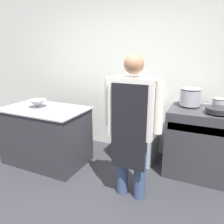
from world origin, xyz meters
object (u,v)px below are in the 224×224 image
object	(u,v)px
stove	(200,142)
person_cook	(132,121)
mixing_bowl	(38,103)
sauce_pot	(219,103)
fridge_unit	(137,133)
stock_pot	(190,96)
saute_pan	(219,110)

from	to	relation	value
stove	person_cook	distance (m)	1.21
mixing_bowl	sauce_pot	distance (m)	2.58
mixing_bowl	stove	bearing A→B (deg)	14.87
person_cook	sauce_pot	size ratio (longest dim) A/B	9.90
fridge_unit	stock_pot	size ratio (longest dim) A/B	3.02
fridge_unit	saute_pan	distance (m)	1.26
stove	fridge_unit	bearing A→B (deg)	175.50
stove	person_cook	world-z (taller)	person_cook
mixing_bowl	saute_pan	size ratio (longest dim) A/B	0.87
fridge_unit	sauce_pot	world-z (taller)	sauce_pot
stove	saute_pan	size ratio (longest dim) A/B	3.08
stock_pot	fridge_unit	bearing A→B (deg)	-176.65
stove	sauce_pot	size ratio (longest dim) A/B	5.66
stove	saute_pan	distance (m)	0.56
stock_pot	sauce_pot	bearing A→B (deg)	0.00
fridge_unit	sauce_pot	size ratio (longest dim) A/B	4.98
stock_pot	sauce_pot	distance (m)	0.37
saute_pan	person_cook	bearing A→B (deg)	-138.76
fridge_unit	stock_pot	distance (m)	0.99
fridge_unit	sauce_pot	distance (m)	1.26
fridge_unit	stock_pot	world-z (taller)	stock_pot
mixing_bowl	sauce_pot	bearing A→B (deg)	16.39
person_cook	saute_pan	distance (m)	1.15
sauce_pot	stock_pot	bearing A→B (deg)	-180.00
fridge_unit	saute_pan	world-z (taller)	saute_pan
person_cook	stove	bearing A→B (deg)	51.61
fridge_unit	person_cook	xyz separation A→B (m)	(0.24, -0.94, 0.53)
fridge_unit	mixing_bowl	distance (m)	1.61
sauce_pot	mixing_bowl	bearing A→B (deg)	-163.61
fridge_unit	sauce_pot	bearing A→B (deg)	2.24
stove	mixing_bowl	bearing A→B (deg)	-165.13
fridge_unit	person_cook	size ratio (longest dim) A/B	0.50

